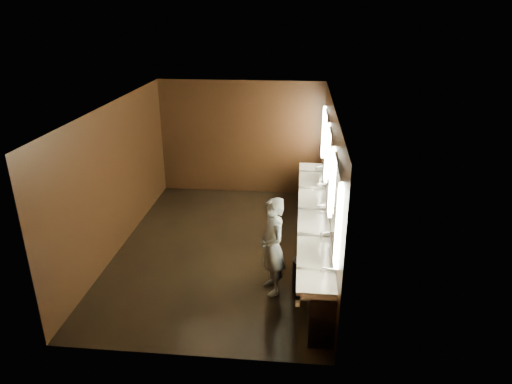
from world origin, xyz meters
TOP-DOWN VIEW (x-y plane):
  - floor at (0.00, 0.00)m, footprint 6.00×6.00m
  - ceiling at (0.00, 0.00)m, footprint 4.00×6.00m
  - wall_back at (0.00, 3.00)m, footprint 4.00×0.02m
  - wall_front at (0.00, -3.00)m, footprint 4.00×0.02m
  - wall_left at (-2.00, 0.00)m, footprint 0.02×6.00m
  - wall_right at (2.00, 0.00)m, footprint 0.02×6.00m
  - sink_counter at (1.79, 0.00)m, footprint 0.55×5.40m
  - mirror_band at (1.98, -0.00)m, footprint 0.06×5.03m
  - person at (1.06, -1.35)m, footprint 0.60×0.71m
  - trash_bin at (1.58, -1.31)m, footprint 0.38×0.38m

SIDE VIEW (x-z plane):
  - floor at x=0.00m, z-range 0.00..0.00m
  - trash_bin at x=1.58m, z-range 0.00..0.59m
  - sink_counter at x=1.79m, z-range -0.01..1.00m
  - person at x=1.06m, z-range 0.00..1.66m
  - wall_back at x=0.00m, z-range 0.00..2.80m
  - wall_front at x=0.00m, z-range 0.00..2.80m
  - wall_left at x=-2.00m, z-range 0.00..2.80m
  - wall_right at x=2.00m, z-range 0.00..2.80m
  - mirror_band at x=1.98m, z-range 1.17..2.32m
  - ceiling at x=0.00m, z-range 2.79..2.81m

